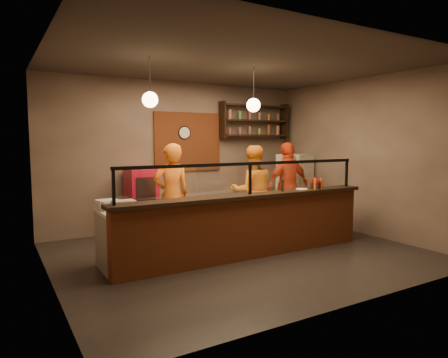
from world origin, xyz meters
TOP-DOWN VIEW (x-y plane):
  - floor at (0.00, 0.00)m, footprint 6.00×6.00m
  - ceiling at (0.00, 0.00)m, footprint 6.00×6.00m
  - wall_back at (0.00, 2.50)m, footprint 6.00×0.00m
  - wall_left at (-3.00, 0.00)m, footprint 0.00×5.00m
  - wall_right at (3.00, 0.00)m, footprint 0.00×5.00m
  - wall_front at (0.00, -2.50)m, footprint 6.00×0.00m
  - brick_patch at (0.20, 2.47)m, footprint 1.60×0.04m
  - service_counter at (0.00, -0.30)m, footprint 4.60×0.25m
  - counter_ledge at (0.00, -0.30)m, footprint 4.70×0.37m
  - worktop_cabinet at (0.00, 0.20)m, footprint 4.60×0.75m
  - worktop at (0.00, 0.20)m, footprint 4.60×0.75m
  - sneeze_guard at (0.00, -0.30)m, footprint 4.50×0.05m
  - wall_shelving at (1.90, 2.32)m, footprint 1.84×0.28m
  - wall_clock at (0.10, 2.46)m, footprint 0.30×0.04m
  - pendant_left at (-1.50, 0.20)m, footprint 0.24×0.24m
  - pendant_right at (0.40, 0.20)m, footprint 0.24×0.24m
  - cook_left at (-0.81, 1.07)m, footprint 0.71×0.48m
  - cook_mid at (0.84, 0.87)m, footprint 1.06×0.93m
  - cook_right at (1.96, 1.11)m, footprint 1.13×0.51m
  - fridge at (2.60, 1.66)m, footprint 0.84×0.82m
  - red_cooler at (-1.01, 2.15)m, footprint 0.60×0.56m
  - pizza_dough at (-0.44, 0.27)m, footprint 0.65×0.65m
  - prep_tub_a at (-2.15, 0.33)m, footprint 0.35×0.32m
  - prep_tub_b at (-2.15, 0.36)m, footprint 0.32×0.26m
  - prep_tub_c at (-1.96, 0.12)m, footprint 0.31×0.25m
  - rolling_pin at (-0.77, 0.28)m, footprint 0.39×0.16m
  - condiment_caddy at (1.47, -0.29)m, footprint 0.25×0.23m
  - pepper_mill at (0.69, -0.27)m, footprint 0.05×0.05m
  - small_plate at (1.14, -0.26)m, footprint 0.25×0.25m

SIDE VIEW (x-z plane):
  - floor at x=0.00m, z-range 0.00..0.00m
  - worktop_cabinet at x=0.00m, z-range 0.00..0.85m
  - service_counter at x=0.00m, z-range 0.00..1.00m
  - red_cooler at x=-1.01m, z-range 0.00..1.36m
  - fridge at x=2.60m, z-range 0.00..1.60m
  - worktop at x=0.00m, z-range 0.85..0.90m
  - pizza_dough at x=-0.44m, z-range 0.90..0.91m
  - cook_mid at x=0.84m, z-range 0.00..1.83m
  - rolling_pin at x=-0.77m, z-range 0.90..0.97m
  - cook_left at x=-0.81m, z-range 0.00..1.88m
  - cook_right at x=1.96m, z-range 0.00..1.89m
  - prep_tub_a at x=-2.15m, z-range 0.90..1.04m
  - prep_tub_b at x=-2.15m, z-range 0.90..1.05m
  - prep_tub_c at x=-1.96m, z-range 0.90..1.05m
  - counter_ledge at x=0.00m, z-range 1.00..1.06m
  - small_plate at x=1.14m, z-range 1.06..1.07m
  - condiment_caddy at x=1.47m, z-range 1.06..1.17m
  - pepper_mill at x=0.69m, z-range 1.06..1.27m
  - sneeze_guard at x=0.00m, z-range 1.11..1.63m
  - wall_back at x=0.00m, z-range -1.40..4.60m
  - wall_left at x=-3.00m, z-range -0.90..4.10m
  - wall_right at x=3.00m, z-range -0.90..4.10m
  - wall_front at x=0.00m, z-range -1.40..4.60m
  - brick_patch at x=0.20m, z-range 1.25..2.55m
  - wall_clock at x=0.10m, z-range 1.95..2.25m
  - wall_shelving at x=1.90m, z-range 1.98..2.83m
  - pendant_left at x=-1.50m, z-range 2.17..2.94m
  - pendant_right at x=0.40m, z-range 2.17..2.94m
  - ceiling at x=0.00m, z-range 3.20..3.20m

